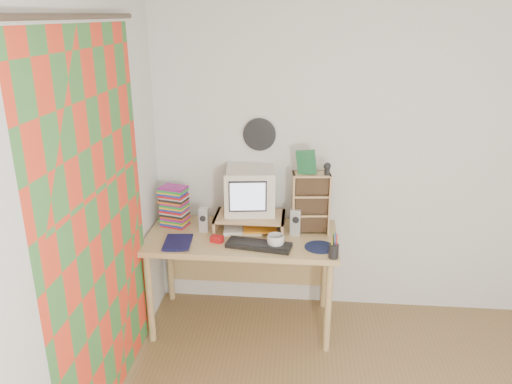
% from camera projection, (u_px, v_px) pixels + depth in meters
% --- Properties ---
extents(back_wall, '(3.50, 0.00, 3.50)m').
position_uv_depth(back_wall, '(382.00, 160.00, 3.78)').
color(back_wall, silver).
rests_on(back_wall, floor).
extents(left_wall, '(0.00, 3.50, 3.50)m').
position_uv_depth(left_wall, '(49.00, 255.00, 2.28)').
color(left_wall, silver).
rests_on(left_wall, floor).
extents(curtain, '(0.00, 2.20, 2.20)m').
position_uv_depth(curtain, '(100.00, 232.00, 2.77)').
color(curtain, red).
rests_on(curtain, left_wall).
extents(wall_disc, '(0.25, 0.02, 0.25)m').
position_uv_depth(wall_disc, '(259.00, 135.00, 3.78)').
color(wall_disc, black).
rests_on(wall_disc, back_wall).
extents(desk, '(1.40, 0.70, 0.75)m').
position_uv_depth(desk, '(243.00, 248.00, 3.79)').
color(desk, tan).
rests_on(desk, floor).
extents(monitor_riser, '(0.52, 0.30, 0.12)m').
position_uv_depth(monitor_riser, '(250.00, 218.00, 3.74)').
color(monitor_riser, tan).
rests_on(monitor_riser, desk).
extents(crt_monitor, '(0.40, 0.40, 0.34)m').
position_uv_depth(crt_monitor, '(250.00, 192.00, 3.73)').
color(crt_monitor, beige).
rests_on(crt_monitor, monitor_riser).
extents(speaker_left, '(0.07, 0.07, 0.18)m').
position_uv_depth(speaker_left, '(204.00, 220.00, 3.73)').
color(speaker_left, silver).
rests_on(speaker_left, desk).
extents(speaker_right, '(0.08, 0.08, 0.20)m').
position_uv_depth(speaker_right, '(296.00, 221.00, 3.67)').
color(speaker_right, silver).
rests_on(speaker_right, desk).
extents(keyboard, '(0.47, 0.23, 0.03)m').
position_uv_depth(keyboard, '(259.00, 245.00, 3.49)').
color(keyboard, black).
rests_on(keyboard, desk).
extents(dvd_stack, '(0.22, 0.18, 0.27)m').
position_uv_depth(dvd_stack, '(174.00, 209.00, 3.81)').
color(dvd_stack, brown).
rests_on(dvd_stack, desk).
extents(cd_rack, '(0.29, 0.17, 0.46)m').
position_uv_depth(cd_rack, '(310.00, 203.00, 3.68)').
color(cd_rack, tan).
rests_on(cd_rack, desk).
extents(mug, '(0.13, 0.13, 0.10)m').
position_uv_depth(mug, '(276.00, 241.00, 3.47)').
color(mug, silver).
rests_on(mug, desk).
extents(diary, '(0.25, 0.19, 0.05)m').
position_uv_depth(diary, '(164.00, 241.00, 3.54)').
color(diary, '#10103C').
rests_on(diary, desk).
extents(mousepad, '(0.24, 0.24, 0.00)m').
position_uv_depth(mousepad, '(320.00, 247.00, 3.49)').
color(mousepad, black).
rests_on(mousepad, desk).
extents(pen_cup, '(0.08, 0.08, 0.14)m').
position_uv_depth(pen_cup, '(334.00, 249.00, 3.32)').
color(pen_cup, black).
rests_on(pen_cup, desk).
extents(papers, '(0.31, 0.25, 0.04)m').
position_uv_depth(papers, '(250.00, 228.00, 3.75)').
color(papers, white).
rests_on(papers, desk).
extents(red_box, '(0.10, 0.08, 0.04)m').
position_uv_depth(red_box, '(217.00, 239.00, 3.57)').
color(red_box, '#A81113').
rests_on(red_box, desk).
extents(game_box, '(0.14, 0.06, 0.17)m').
position_uv_depth(game_box, '(306.00, 162.00, 3.56)').
color(game_box, '#195830').
rests_on(game_box, cd_rack).
extents(webcam, '(0.06, 0.06, 0.09)m').
position_uv_depth(webcam, '(327.00, 169.00, 3.55)').
color(webcam, black).
rests_on(webcam, cd_rack).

